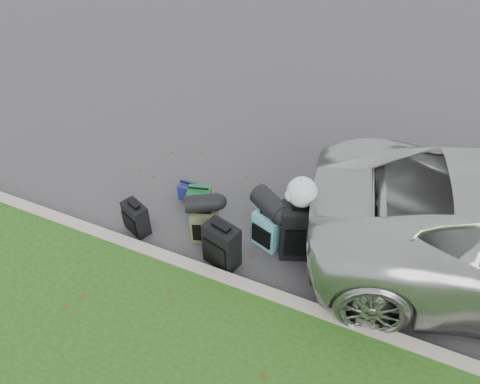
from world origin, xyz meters
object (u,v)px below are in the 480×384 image
at_px(suitcase_large_black_left, 222,245).
at_px(suitcase_teal, 267,230).
at_px(tote_navy, 188,191).
at_px(suitcase_olive, 205,225).
at_px(tote_green, 199,200).
at_px(suitcase_small_black, 136,218).
at_px(suitcase_large_black_right, 302,231).

distance_m(suitcase_large_black_left, suitcase_teal, 0.72).
relative_size(suitcase_teal, tote_navy, 2.07).
relative_size(suitcase_large_black_left, suitcase_olive, 1.29).
distance_m(tote_green, tote_navy, 0.34).
xyz_separation_m(suitcase_small_black, suitcase_olive, (0.98, 0.27, 0.01)).
height_order(suitcase_small_black, tote_green, suitcase_small_black).
relative_size(suitcase_large_black_left, tote_navy, 2.46).
relative_size(suitcase_small_black, suitcase_teal, 0.88).
xyz_separation_m(suitcase_large_black_left, tote_green, (-0.78, 0.83, -0.14)).
xyz_separation_m(suitcase_large_black_left, tote_navy, (-1.08, 0.98, -0.20)).
bearing_deg(suitcase_olive, suitcase_small_black, 175.51).
distance_m(suitcase_large_black_right, tote_navy, 2.05).
bearing_deg(tote_navy, tote_green, -28.67).
distance_m(suitcase_small_black, tote_navy, 1.00).
bearing_deg(suitcase_large_black_left, tote_navy, 152.80).
bearing_deg(suitcase_small_black, tote_green, 74.23).
bearing_deg(tote_navy, suitcase_large_black_right, -11.70).
xyz_separation_m(suitcase_olive, suitcase_large_black_right, (1.34, 0.29, 0.17)).
bearing_deg(suitcase_large_black_left, suitcase_small_black, -166.83).
height_order(suitcase_teal, suitcase_large_black_right, suitcase_large_black_right).
bearing_deg(tote_navy, suitcase_teal, -16.22).
relative_size(suitcase_small_black, tote_green, 1.29).
distance_m(suitcase_teal, suitcase_large_black_right, 0.50).
relative_size(tote_green, tote_navy, 1.41).
xyz_separation_m(suitcase_small_black, tote_green, (0.62, 0.78, -0.06)).
bearing_deg(tote_navy, suitcase_large_black_left, -43.20).
xyz_separation_m(suitcase_small_black, suitcase_large_black_left, (1.41, -0.05, 0.09)).
relative_size(suitcase_teal, tote_green, 1.47).
height_order(suitcase_large_black_left, suitcase_teal, suitcase_large_black_left).
bearing_deg(suitcase_large_black_right, tote_green, 151.50).
distance_m(suitcase_small_black, suitcase_large_black_right, 2.39).
height_order(suitcase_small_black, tote_navy, suitcase_small_black).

